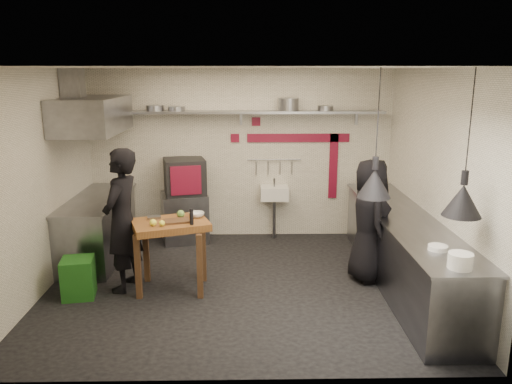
{
  "coord_description": "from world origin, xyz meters",
  "views": [
    {
      "loc": [
        0.09,
        -6.15,
        2.76
      ],
      "look_at": [
        0.21,
        0.3,
        1.19
      ],
      "focal_mm": 35.0,
      "sensor_mm": 36.0,
      "label": 1
    }
  ],
  "objects_px": {
    "oven_stand": "(185,217)",
    "chef_right": "(369,221)",
    "combi_oven": "(185,176)",
    "prep_table": "(172,256)",
    "chef_left": "(122,220)",
    "green_bin": "(78,278)"
  },
  "relations": [
    {
      "from": "combi_oven",
      "to": "prep_table",
      "type": "bearing_deg",
      "value": -102.46
    },
    {
      "from": "chef_left",
      "to": "combi_oven",
      "type": "bearing_deg",
      "value": 175.18
    },
    {
      "from": "oven_stand",
      "to": "chef_right",
      "type": "height_order",
      "value": "chef_right"
    },
    {
      "from": "prep_table",
      "to": "chef_left",
      "type": "distance_m",
      "value": 0.77
    },
    {
      "from": "oven_stand",
      "to": "green_bin",
      "type": "relative_size",
      "value": 1.6
    },
    {
      "from": "oven_stand",
      "to": "chef_right",
      "type": "relative_size",
      "value": 0.48
    },
    {
      "from": "prep_table",
      "to": "chef_left",
      "type": "height_order",
      "value": "chef_left"
    },
    {
      "from": "green_bin",
      "to": "prep_table",
      "type": "distance_m",
      "value": 1.18
    },
    {
      "from": "chef_left",
      "to": "chef_right",
      "type": "xyz_separation_m",
      "value": [
        3.21,
        0.23,
        -0.09
      ]
    },
    {
      "from": "prep_table",
      "to": "chef_right",
      "type": "xyz_separation_m",
      "value": [
        2.59,
        0.28,
        0.37
      ]
    },
    {
      "from": "green_bin",
      "to": "chef_right",
      "type": "distance_m",
      "value": 3.81
    },
    {
      "from": "combi_oven",
      "to": "oven_stand",
      "type": "bearing_deg",
      "value": 155.41
    },
    {
      "from": "combi_oven",
      "to": "chef_right",
      "type": "bearing_deg",
      "value": -45.88
    },
    {
      "from": "oven_stand",
      "to": "chef_left",
      "type": "distance_m",
      "value": 2.04
    },
    {
      "from": "combi_oven",
      "to": "prep_table",
      "type": "distance_m",
      "value": 2.03
    },
    {
      "from": "green_bin",
      "to": "prep_table",
      "type": "height_order",
      "value": "prep_table"
    },
    {
      "from": "green_bin",
      "to": "chef_right",
      "type": "height_order",
      "value": "chef_right"
    },
    {
      "from": "combi_oven",
      "to": "chef_right",
      "type": "height_order",
      "value": "chef_right"
    },
    {
      "from": "chef_left",
      "to": "prep_table",
      "type": "bearing_deg",
      "value": 97.7
    },
    {
      "from": "chef_right",
      "to": "green_bin",
      "type": "bearing_deg",
      "value": 90.83
    },
    {
      "from": "prep_table",
      "to": "chef_left",
      "type": "relative_size",
      "value": 0.5
    },
    {
      "from": "oven_stand",
      "to": "prep_table",
      "type": "height_order",
      "value": "prep_table"
    }
  ]
}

